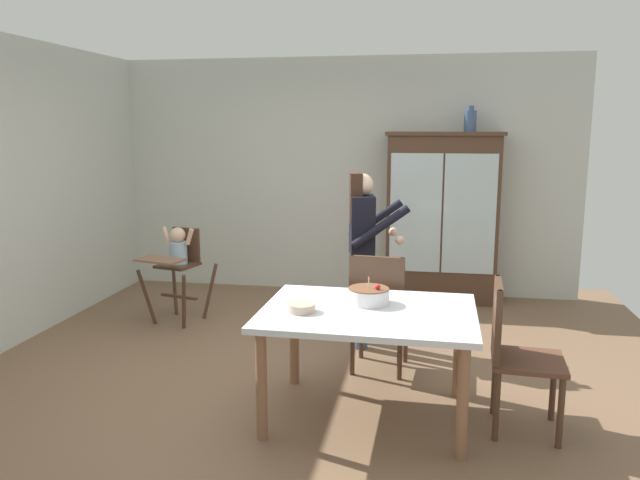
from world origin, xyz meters
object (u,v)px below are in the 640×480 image
adult_person (363,238)px  high_chair_with_toddler (178,257)px  china_cabinet (442,217)px  ceramic_vase (470,120)px  dining_chair_right_end (512,346)px  dining_chair_far_side (378,305)px  serving_bowl (302,308)px  dining_table (368,323)px  birthday_cake (369,296)px

adult_person → high_chair_with_toddler: bearing=67.8°
china_cabinet → ceramic_vase: (0.26, 0.00, 1.05)m
ceramic_vase → high_chair_with_toddler: size_ratio=0.28×
china_cabinet → ceramic_vase: bearing=0.8°
high_chair_with_toddler → dining_chair_right_end: 3.43m
dining_chair_far_side → adult_person: bearing=-67.8°
serving_bowl → dining_table: bearing=16.3°
birthday_cake → serving_bowl: size_ratio=1.56×
china_cabinet → high_chair_with_toddler: china_cabinet is taller
china_cabinet → dining_chair_far_side: 2.31m
ceramic_vase → birthday_cake: 3.16m
ceramic_vase → dining_chair_far_side: bearing=-109.1°
high_chair_with_toddler → serving_bowl: bearing=-34.7°
high_chair_with_toddler → dining_chair_far_side: size_ratio=0.99×
dining_chair_right_end → adult_person: bearing=42.7°
dining_chair_right_end → china_cabinet: bearing=11.5°
high_chair_with_toddler → serving_bowl: size_ratio=5.28×
adult_person → dining_chair_far_side: adult_person is taller
high_chair_with_toddler → dining_chair_right_end: size_ratio=0.99×
adult_person → dining_chair_right_end: bearing=-152.3°
china_cabinet → birthday_cake: 2.87m
birthday_cake → dining_chair_far_side: (0.02, 0.60, -0.24)m
dining_table → dining_chair_right_end: bearing=-0.8°
adult_person → china_cabinet: bearing=-34.7°
china_cabinet → ceramic_vase: 1.08m
ceramic_vase → birthday_cake: size_ratio=0.96×
high_chair_with_toddler → dining_chair_far_side: bearing=-11.7°
birthday_cake → high_chair_with_toddler: bearing=142.2°
dining_table → dining_chair_far_side: size_ratio=1.46×
high_chair_with_toddler → serving_bowl: high_chair_with_toddler is taller
dining_chair_right_end → high_chair_with_toddler: bearing=63.6°
china_cabinet → birthday_cake: (-0.53, -2.82, -0.14)m
birthday_cake → dining_table: bearing=-85.0°
ceramic_vase → dining_table: ceramic_vase is taller
ceramic_vase → dining_chair_right_end: 3.30m
serving_bowl → adult_person: bearing=81.1°
china_cabinet → dining_chair_right_end: china_cabinet is taller
ceramic_vase → birthday_cake: bearing=-105.7°
adult_person → birthday_cake: adult_person is taller
high_chair_with_toddler → dining_table: high_chair_with_toddler is taller
ceramic_vase → serving_bowl: size_ratio=1.50×
adult_person → birthday_cake: size_ratio=5.47×
china_cabinet → birthday_cake: china_cabinet is taller
dining_chair_far_side → dining_chair_right_end: same height
adult_person → birthday_cake: bearing=177.1°
high_chair_with_toddler → dining_chair_far_side: (2.06, -0.98, -0.10)m
high_chair_with_toddler → adult_person: adult_person is taller
dining_chair_right_end → dining_table: bearing=93.2°
ceramic_vase → high_chair_with_toddler: ceramic_vase is taller
serving_bowl → dining_chair_right_end: dining_chair_right_end is taller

